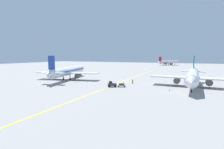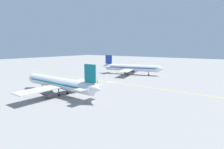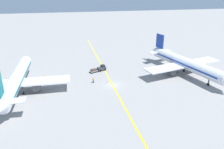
{
  "view_description": "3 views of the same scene",
  "coord_description": "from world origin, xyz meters",
  "views": [
    {
      "loc": [
        25.53,
        -65.99,
        10.61
      ],
      "look_at": [
        -2.83,
        -4.09,
        3.25
      ],
      "focal_mm": 28.0,
      "sensor_mm": 36.0,
      "label": 1
    },
    {
      "loc": [
        60.71,
        44.53,
        15.09
      ],
      "look_at": [
        -1.95,
        -0.35,
        3.07
      ],
      "focal_mm": 28.0,
      "sensor_mm": 36.0,
      "label": 2
    },
    {
      "loc": [
        12.53,
        56.36,
        26.67
      ],
      "look_at": [
        -0.35,
        -2.26,
        2.43
      ],
      "focal_mm": 35.0,
      "sensor_mm": 36.0,
      "label": 3
    }
  ],
  "objects": [
    {
      "name": "apron_yellow_centreline",
      "position": [
        0.0,
        0.0,
        0.0
      ],
      "size": [
        1.26,
        120.0,
        0.01
      ],
      "primitive_type": "cube",
      "rotation": [
        0.0,
        0.0,
        0.01
      ],
      "color": "yellow",
      "rests_on": "ground"
    },
    {
      "name": "airplane_adjacent_stand",
      "position": [
        25.97,
        -0.99,
        3.71
      ],
      "size": [
        28.1,
        35.46,
        10.6
      ],
      "color": "silver",
      "rests_on": "ground"
    },
    {
      "name": "ground_plane",
      "position": [
        0.0,
        0.0,
        0.0
      ],
      "size": [
        400.0,
        400.0,
        0.0
      ],
      "primitive_type": "plane",
      "color": "gray"
    },
    {
      "name": "baggage_tug_dark",
      "position": [
        1.01,
        -12.54,
        0.9
      ],
      "size": [
        3.35,
        2.69,
        2.11
      ],
      "color": "#333842",
      "rests_on": "ground"
    },
    {
      "name": "traffic_cone_near_nose",
      "position": [
        1.13,
        -1.99,
        0.28
      ],
      "size": [
        0.32,
        0.32,
        0.55
      ],
      "primitive_type": "cone",
      "color": "orange",
      "rests_on": "ground"
    },
    {
      "name": "airplane_at_gate",
      "position": [
        -24.7,
        -3.57,
        3.71
      ],
      "size": [
        28.44,
        35.18,
        10.6
      ],
      "color": "silver",
      "rests_on": "ground"
    },
    {
      "name": "traffic_cone_by_wingtip",
      "position": [
        19.71,
        -11.33,
        0.28
      ],
      "size": [
        0.32,
        0.32,
        0.55
      ],
      "primitive_type": "cone",
      "color": "orange",
      "rests_on": "ground"
    },
    {
      "name": "ground_crew_worker",
      "position": [
        5.22,
        -2.86,
        0.91
      ],
      "size": [
        0.49,
        0.39,
        1.68
      ],
      "color": "#23232D",
      "rests_on": "ground"
    },
    {
      "name": "baggage_cart_trailing",
      "position": [
        4.01,
        -11.17,
        0.76
      ],
      "size": [
        2.95,
        2.35,
        1.24
      ],
      "color": "gray",
      "rests_on": "ground"
    },
    {
      "name": "traffic_cone_mid_apron",
      "position": [
        -15.28,
        -10.64,
        0.28
      ],
      "size": [
        0.32,
        0.32,
        0.55
      ],
      "primitive_type": "cone",
      "color": "orange",
      "rests_on": "ground"
    }
  ]
}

